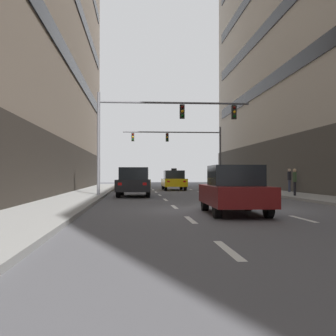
% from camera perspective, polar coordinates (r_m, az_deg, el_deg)
% --- Properties ---
extents(ground_plane, '(120.00, 120.00, 0.00)m').
position_cam_1_polar(ground_plane, '(15.71, 7.64, -5.66)').
color(ground_plane, '#515156').
extents(sidewalk_left, '(2.77, 80.00, 0.14)m').
position_cam_1_polar(sidewalk_left, '(15.67, -15.97, -5.39)').
color(sidewalk_left, gray).
rests_on(sidewalk_left, ground).
extents(lane_stripe_l1_s2, '(0.16, 2.00, 0.01)m').
position_cam_1_polar(lane_stripe_l1_s2, '(7.60, 8.02, -10.74)').
color(lane_stripe_l1_s2, silver).
rests_on(lane_stripe_l1_s2, ground).
extents(lane_stripe_l1_s3, '(0.16, 2.00, 0.01)m').
position_cam_1_polar(lane_stripe_l1_s3, '(12.48, 3.01, -6.88)').
color(lane_stripe_l1_s3, silver).
rests_on(lane_stripe_l1_s3, ground).
extents(lane_stripe_l1_s4, '(0.16, 2.00, 0.01)m').
position_cam_1_polar(lane_stripe_l1_s4, '(17.43, 0.86, -5.19)').
color(lane_stripe_l1_s4, silver).
rests_on(lane_stripe_l1_s4, ground).
extents(lane_stripe_l1_s5, '(0.16, 2.00, 0.01)m').
position_cam_1_polar(lane_stripe_l1_s5, '(22.41, -0.34, -4.24)').
color(lane_stripe_l1_s5, silver).
rests_on(lane_stripe_l1_s5, ground).
extents(lane_stripe_l1_s6, '(0.16, 2.00, 0.01)m').
position_cam_1_polar(lane_stripe_l1_s6, '(27.39, -1.09, -3.63)').
color(lane_stripe_l1_s6, silver).
rests_on(lane_stripe_l1_s6, ground).
extents(lane_stripe_l1_s7, '(0.16, 2.00, 0.01)m').
position_cam_1_polar(lane_stripe_l1_s7, '(32.38, -1.62, -3.21)').
color(lane_stripe_l1_s7, silver).
rests_on(lane_stripe_l1_s7, ground).
extents(lane_stripe_l1_s8, '(0.16, 2.00, 0.01)m').
position_cam_1_polar(lane_stripe_l1_s8, '(37.37, -2.00, -2.91)').
color(lane_stripe_l1_s8, silver).
rests_on(lane_stripe_l1_s8, ground).
extents(lane_stripe_l1_s9, '(0.16, 2.00, 0.01)m').
position_cam_1_polar(lane_stripe_l1_s9, '(42.36, -2.30, -2.67)').
color(lane_stripe_l1_s9, silver).
rests_on(lane_stripe_l1_s9, ground).
extents(lane_stripe_l1_s10, '(0.16, 2.00, 0.01)m').
position_cam_1_polar(lane_stripe_l1_s10, '(47.36, -2.53, -2.49)').
color(lane_stripe_l1_s10, silver).
rests_on(lane_stripe_l1_s10, ground).
extents(lane_stripe_l2_s3, '(0.16, 2.00, 0.01)m').
position_cam_1_polar(lane_stripe_l2_s3, '(13.33, 17.47, -6.46)').
color(lane_stripe_l2_s3, silver).
rests_on(lane_stripe_l2_s3, ground).
extents(lane_stripe_l2_s4, '(0.16, 2.00, 0.01)m').
position_cam_1_polar(lane_stripe_l2_s4, '(18.05, 11.50, -5.02)').
color(lane_stripe_l2_s4, silver).
rests_on(lane_stripe_l2_s4, ground).
extents(lane_stripe_l2_s5, '(0.16, 2.00, 0.01)m').
position_cam_1_polar(lane_stripe_l2_s5, '(22.89, 8.05, -4.16)').
color(lane_stripe_l2_s5, silver).
rests_on(lane_stripe_l2_s5, ground).
extents(lane_stripe_l2_s6, '(0.16, 2.00, 0.01)m').
position_cam_1_polar(lane_stripe_l2_s6, '(27.79, 5.80, -3.59)').
color(lane_stripe_l2_s6, silver).
rests_on(lane_stripe_l2_s6, ground).
extents(lane_stripe_l2_s7, '(0.16, 2.00, 0.01)m').
position_cam_1_polar(lane_stripe_l2_s7, '(32.71, 4.24, -3.19)').
color(lane_stripe_l2_s7, silver).
rests_on(lane_stripe_l2_s7, ground).
extents(lane_stripe_l2_s8, '(0.16, 2.00, 0.01)m').
position_cam_1_polar(lane_stripe_l2_s8, '(37.66, 3.08, -2.89)').
color(lane_stripe_l2_s8, silver).
rests_on(lane_stripe_l2_s8, ground).
extents(lane_stripe_l2_s9, '(0.16, 2.00, 0.01)m').
position_cam_1_polar(lane_stripe_l2_s9, '(42.62, 2.20, -2.66)').
color(lane_stripe_l2_s9, silver).
rests_on(lane_stripe_l2_s9, ground).
extents(lane_stripe_l2_s10, '(0.16, 2.00, 0.01)m').
position_cam_1_polar(lane_stripe_l2_s10, '(47.59, 1.50, -2.48)').
color(lane_stripe_l2_s10, silver).
rests_on(lane_stripe_l2_s10, ground).
extents(taxi_driving_0, '(1.90, 4.47, 1.85)m').
position_cam_1_polar(taxi_driving_0, '(36.57, 0.77, -1.67)').
color(taxi_driving_0, black).
rests_on(taxi_driving_0, ground).
extents(car_driving_1, '(1.91, 4.34, 1.61)m').
position_cam_1_polar(car_driving_1, '(14.31, 8.80, -2.94)').
color(car_driving_1, black).
rests_on(car_driving_1, ground).
extents(car_driving_2, '(2.16, 4.73, 1.74)m').
position_cam_1_polar(car_driving_2, '(25.79, -4.51, -1.90)').
color(car_driving_2, black).
rests_on(car_driving_2, ground).
extents(taxi_driving_3, '(1.99, 4.52, 1.86)m').
position_cam_1_polar(taxi_driving_3, '(40.22, -4.71, -1.59)').
color(taxi_driving_3, black).
rests_on(taxi_driving_3, ground).
extents(traffic_signal_0, '(9.12, 0.35, 6.06)m').
position_cam_1_polar(traffic_signal_0, '(25.68, -1.96, 6.09)').
color(traffic_signal_0, '#4C4C51').
rests_on(traffic_signal_0, sidewalk_left).
extents(traffic_signal_1, '(9.94, 0.35, 6.03)m').
position_cam_1_polar(traffic_signal_1, '(43.28, 2.32, 3.25)').
color(traffic_signal_1, '#4C4C51').
rests_on(traffic_signal_1, sidewalk_right).
extents(pedestrian_0, '(0.32, 0.50, 1.51)m').
position_cam_1_polar(pedestrian_0, '(25.09, 16.50, -1.56)').
color(pedestrian_0, black).
rests_on(pedestrian_0, sidewalk_right).
extents(pedestrian_1, '(0.26, 0.52, 1.59)m').
position_cam_1_polar(pedestrian_1, '(30.19, 15.84, -1.35)').
color(pedestrian_1, '#383D59').
rests_on(pedestrian_1, sidewalk_right).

